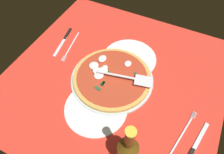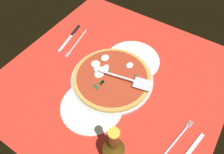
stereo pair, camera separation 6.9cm
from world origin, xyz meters
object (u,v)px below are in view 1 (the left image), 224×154
Objects in this scene: dinner_plate_right at (129,58)px; pizza_server at (127,77)px; pizza at (111,77)px; dinner_plate_left at (96,108)px; beer_bottle at (127,152)px; place_setting_far at (67,43)px; place_setting_near at (189,141)px.

dinner_plate_right is 1.06× the size of pizza_server.
pizza is at bearing 171.22° from dinner_plate_right.
beer_bottle is (-13.41, -18.83, 9.00)cm from dinner_plate_left.
beer_bottle reaches higher than pizza_server.
dinner_plate_right is at bearing 96.49° from pizza_server.
place_setting_far is (26.48, 31.26, -0.14)cm from dinner_plate_left.
place_setting_near is (3.08, -36.50, -0.14)cm from dinner_plate_left.
dinner_plate_right is at bearing -8.78° from pizza.
pizza_server is at bearing 65.02° from place_setting_far.
dinner_plate_right is at bearing 86.98° from place_setting_far.
dinner_plate_right is 1.09× the size of place_setting_near.
pizza is (-14.77, 2.28, 1.72)cm from dinner_plate_right.
pizza_server is 1.03× the size of place_setting_near.
pizza is at bearing 82.64° from place_setting_near.
pizza_server reaches higher than place_setting_far.
pizza is at bearing 3.97° from dinner_plate_left.
dinner_plate_right is 32.70cm from place_setting_far.
place_setting_far is at bearing 82.29° from place_setting_near.
place_setting_far is 0.87× the size of beer_bottle.
pizza is (15.81, 1.10, 1.72)cm from dinner_plate_left.
pizza_server reaches higher than place_setting_near.
dinner_plate_right is at bearing 21.86° from beer_bottle.
place_setting_far reaches higher than dinner_plate_right.
dinner_plate_right is 44.76cm from place_setting_near.
place_setting_far is (23.40, 67.76, 0.00)cm from place_setting_near.
pizza_server is 1.07× the size of place_setting_far.
place_setting_near is 1.04× the size of place_setting_far.
place_setting_near is at bearing -36.30° from pizza_server.
beer_bottle is at bearing -79.09° from pizza_server.
place_setting_far reaches higher than dinner_plate_left.
beer_bottle is at bearing -125.46° from dinner_plate_left.
beer_bottle is at bearing 144.36° from place_setting_near.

